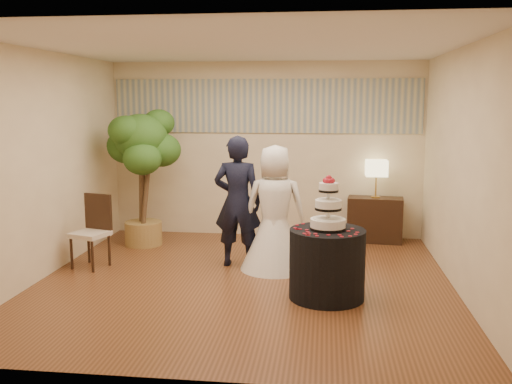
# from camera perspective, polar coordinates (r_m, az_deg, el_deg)

# --- Properties ---
(floor) EXTENTS (5.00, 5.00, 0.00)m
(floor) POSITION_cam_1_polar(r_m,az_deg,el_deg) (7.04, -1.22, -8.97)
(floor) COLOR brown
(floor) RESTS_ON ground
(ceiling) EXTENTS (5.00, 5.00, 0.00)m
(ceiling) POSITION_cam_1_polar(r_m,az_deg,el_deg) (6.72, -1.30, 14.36)
(ceiling) COLOR white
(ceiling) RESTS_ON wall_back
(wall_back) EXTENTS (5.00, 0.06, 2.80)m
(wall_back) POSITION_cam_1_polar(r_m,az_deg,el_deg) (9.21, 0.97, 4.23)
(wall_back) COLOR beige
(wall_back) RESTS_ON ground
(wall_front) EXTENTS (5.00, 0.06, 2.80)m
(wall_front) POSITION_cam_1_polar(r_m,az_deg,el_deg) (4.31, -6.02, -1.47)
(wall_front) COLOR beige
(wall_front) RESTS_ON ground
(wall_left) EXTENTS (0.06, 5.00, 2.80)m
(wall_left) POSITION_cam_1_polar(r_m,az_deg,el_deg) (7.51, -20.51, 2.54)
(wall_left) COLOR beige
(wall_left) RESTS_ON ground
(wall_right) EXTENTS (0.06, 5.00, 2.80)m
(wall_right) POSITION_cam_1_polar(r_m,az_deg,el_deg) (6.85, 19.94, 1.98)
(wall_right) COLOR beige
(wall_right) RESTS_ON ground
(mural_border) EXTENTS (4.90, 0.02, 0.85)m
(mural_border) POSITION_cam_1_polar(r_m,az_deg,el_deg) (9.15, 0.97, 8.59)
(mural_border) COLOR #A4AA99
(mural_border) RESTS_ON wall_back
(groom) EXTENTS (0.65, 0.45, 1.74)m
(groom) POSITION_cam_1_polar(r_m,az_deg,el_deg) (7.51, -1.84, -0.96)
(groom) COLOR black
(groom) RESTS_ON floor
(bride) EXTENTS (0.91, 0.91, 1.63)m
(bride) POSITION_cam_1_polar(r_m,az_deg,el_deg) (7.38, 1.91, -1.58)
(bride) COLOR white
(bride) RESTS_ON floor
(cake_table) EXTENTS (1.05, 1.05, 0.78)m
(cake_table) POSITION_cam_1_polar(r_m,az_deg,el_deg) (6.43, 7.12, -7.16)
(cake_table) COLOR black
(cake_table) RESTS_ON floor
(wedding_cake) EXTENTS (0.39, 0.39, 0.60)m
(wedding_cake) POSITION_cam_1_polar(r_m,az_deg,el_deg) (6.27, 7.24, -1.05)
(wedding_cake) COLOR white
(wedding_cake) RESTS_ON cake_table
(console) EXTENTS (0.87, 0.45, 0.70)m
(console) POSITION_cam_1_polar(r_m,az_deg,el_deg) (9.09, 11.79, -2.72)
(console) COLOR black
(console) RESTS_ON floor
(table_lamp) EXTENTS (0.33, 0.33, 0.58)m
(table_lamp) POSITION_cam_1_polar(r_m,az_deg,el_deg) (8.98, 11.92, 1.28)
(table_lamp) COLOR beige
(table_lamp) RESTS_ON console
(ficus_tree) EXTENTS (1.11, 1.11, 2.10)m
(ficus_tree) POSITION_cam_1_polar(r_m,az_deg,el_deg) (8.75, -11.36, 1.50)
(ficus_tree) COLOR #2F5D1D
(ficus_tree) RESTS_ON floor
(side_chair) EXTENTS (0.55, 0.57, 0.96)m
(side_chair) POSITION_cam_1_polar(r_m,az_deg,el_deg) (7.82, -16.30, -3.85)
(side_chair) COLOR black
(side_chair) RESTS_ON floor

